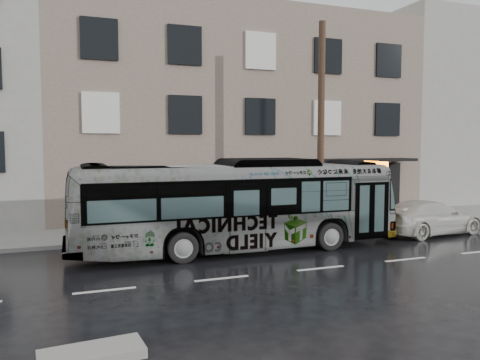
{
  "coord_description": "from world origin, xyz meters",
  "views": [
    {
      "loc": [
        -4.01,
        -14.9,
        3.78
      ],
      "look_at": [
        2.4,
        2.5,
        2.4
      ],
      "focal_mm": 35.0,
      "sensor_mm": 36.0,
      "label": 1
    }
  ],
  "objects_px": {
    "sign_post": "(341,199)",
    "white_sedan": "(430,217)",
    "bus": "(237,205)",
    "utility_pole_front": "(321,125)"
  },
  "relations": [
    {
      "from": "sign_post",
      "to": "white_sedan",
      "type": "bearing_deg",
      "value": -42.12
    },
    {
      "from": "sign_post",
      "to": "white_sedan",
      "type": "height_order",
      "value": "sign_post"
    },
    {
      "from": "bus",
      "to": "white_sedan",
      "type": "bearing_deg",
      "value": -89.85
    },
    {
      "from": "utility_pole_front",
      "to": "sign_post",
      "type": "height_order",
      "value": "utility_pole_front"
    },
    {
      "from": "sign_post",
      "to": "white_sedan",
      "type": "distance_m",
      "value": 3.8
    },
    {
      "from": "bus",
      "to": "utility_pole_front",
      "type": "bearing_deg",
      "value": -62.51
    },
    {
      "from": "utility_pole_front",
      "to": "sign_post",
      "type": "relative_size",
      "value": 3.75
    },
    {
      "from": "utility_pole_front",
      "to": "white_sedan",
      "type": "xyz_separation_m",
      "value": [
        3.88,
        -2.51,
        -3.93
      ]
    },
    {
      "from": "bus",
      "to": "white_sedan",
      "type": "height_order",
      "value": "bus"
    },
    {
      "from": "sign_post",
      "to": "bus",
      "type": "height_order",
      "value": "bus"
    }
  ]
}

